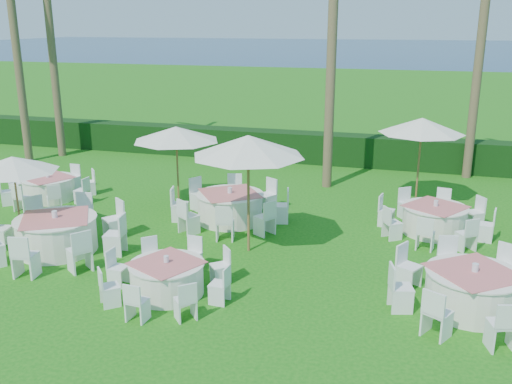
# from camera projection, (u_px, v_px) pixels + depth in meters

# --- Properties ---
(ground) EXTENTS (120.00, 120.00, 0.00)m
(ground) POSITION_uv_depth(u_px,v_px,m) (178.00, 285.00, 12.43)
(ground) COLOR #126110
(ground) RESTS_ON ground
(hedge) EXTENTS (34.00, 1.00, 1.20)m
(hedge) POSITION_uv_depth(u_px,v_px,m) (295.00, 147.00, 23.30)
(hedge) COLOR black
(hedge) RESTS_ON ground
(ocean) EXTENTS (260.00, 260.00, 0.00)m
(ocean) POSITION_uv_depth(u_px,v_px,m) (397.00, 52.00, 106.35)
(ocean) COLOR #072247
(ocean) RESTS_ON ground
(banquet_table_a) EXTENTS (3.52, 3.52, 1.05)m
(banquet_table_a) POSITION_uv_depth(u_px,v_px,m) (57.00, 233.00, 14.18)
(banquet_table_a) COLOR white
(banquet_table_a) RESTS_ON ground
(banquet_table_b) EXTENTS (2.78, 2.78, 0.85)m
(banquet_table_b) POSITION_uv_depth(u_px,v_px,m) (167.00, 277.00, 11.97)
(banquet_table_b) COLOR white
(banquet_table_b) RESTS_ON ground
(banquet_table_c) EXTENTS (3.27, 3.27, 0.99)m
(banquet_table_c) POSITION_uv_depth(u_px,v_px,m) (473.00, 290.00, 11.27)
(banquet_table_c) COLOR white
(banquet_table_c) RESTS_ON ground
(banquet_table_d) EXTENTS (2.90, 2.90, 0.89)m
(banquet_table_d) POSITION_uv_depth(u_px,v_px,m) (49.00, 188.00, 18.32)
(banquet_table_d) COLOR white
(banquet_table_d) RESTS_ON ground
(banquet_table_e) EXTENTS (3.36, 3.36, 1.01)m
(banquet_table_e) POSITION_uv_depth(u_px,v_px,m) (230.00, 206.00, 16.29)
(banquet_table_e) COLOR white
(banquet_table_e) RESTS_ON ground
(banquet_table_f) EXTENTS (3.04, 3.04, 0.92)m
(banquet_table_f) POSITION_uv_depth(u_px,v_px,m) (434.00, 219.00, 15.41)
(banquet_table_f) COLOR white
(banquet_table_f) RESTS_ON ground
(umbrella_a) EXTENTS (2.26, 2.26, 2.26)m
(umbrella_a) POSITION_uv_depth(u_px,v_px,m) (13.00, 164.00, 14.39)
(umbrella_a) COLOR brown
(umbrella_a) RESTS_ON ground
(umbrella_b) EXTENTS (2.76, 2.76, 2.94)m
(umbrella_b) POSITION_uv_depth(u_px,v_px,m) (248.00, 146.00, 13.55)
(umbrella_b) COLOR brown
(umbrella_b) RESTS_ON ground
(umbrella_c) EXTENTS (2.62, 2.62, 2.51)m
(umbrella_c) POSITION_uv_depth(u_px,v_px,m) (176.00, 134.00, 17.06)
(umbrella_c) COLOR brown
(umbrella_c) RESTS_ON ground
(umbrella_d) EXTENTS (2.60, 2.60, 2.73)m
(umbrella_d) POSITION_uv_depth(u_px,v_px,m) (422.00, 126.00, 17.27)
(umbrella_d) COLOR brown
(umbrella_d) RESTS_ON ground
(palm_a) EXTENTS (4.20, 4.39, 10.79)m
(palm_a) POSITION_uv_depth(u_px,v_px,m) (48.00, 12.00, 22.74)
(palm_a) COLOR brown
(palm_a) RESTS_ON ground
(palm_d) EXTENTS (4.41, 4.08, 8.61)m
(palm_d) POSITION_uv_depth(u_px,v_px,m) (481.00, 44.00, 19.67)
(palm_d) COLOR brown
(palm_d) RESTS_ON ground
(palm_f) EXTENTS (4.26, 4.36, 8.98)m
(palm_f) POSITION_uv_depth(u_px,v_px,m) (15.00, 37.00, 22.07)
(palm_f) COLOR brown
(palm_f) RESTS_ON ground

